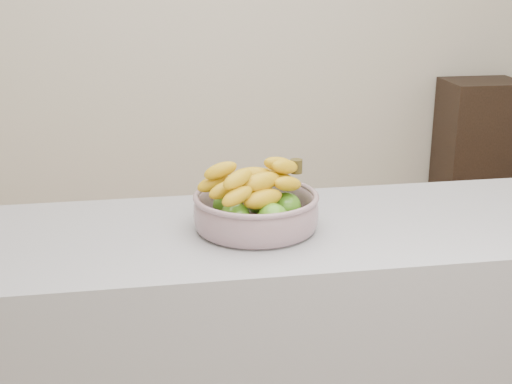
# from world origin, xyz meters

# --- Properties ---
(ground) EXTENTS (4.00, 4.00, 0.00)m
(ground) POSITION_xyz_m (0.00, 0.00, 0.00)
(ground) COLOR #927159
(ground) RESTS_ON ground
(counter) EXTENTS (2.00, 0.60, 0.90)m
(counter) POSITION_xyz_m (0.00, -0.63, 0.45)
(counter) COLOR #A6A5AE
(counter) RESTS_ON ground
(cabinet) EXTENTS (0.47, 0.38, 0.84)m
(cabinet) POSITION_xyz_m (1.65, 1.78, 0.42)
(cabinet) COLOR black
(cabinet) RESTS_ON ground
(fruit_bowl) EXTENTS (0.32, 0.32, 0.17)m
(fruit_bowl) POSITION_xyz_m (-0.20, -0.63, 0.96)
(fruit_bowl) COLOR #9DABBC
(fruit_bowl) RESTS_ON counter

